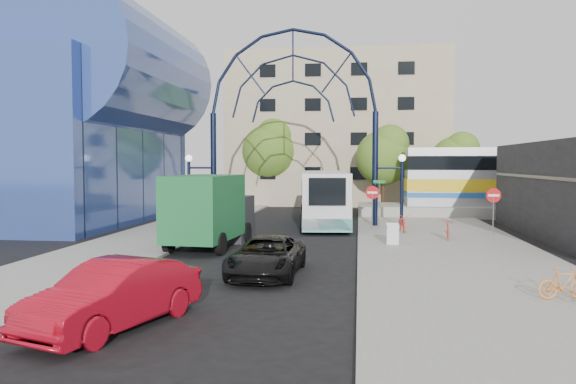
# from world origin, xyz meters

# --- Properties ---
(ground) EXTENTS (120.00, 120.00, 0.00)m
(ground) POSITION_xyz_m (0.00, 0.00, 0.00)
(ground) COLOR black
(ground) RESTS_ON ground
(sidewalk_east) EXTENTS (8.00, 56.00, 0.12)m
(sidewalk_east) POSITION_xyz_m (8.00, 4.00, 0.06)
(sidewalk_east) COLOR gray
(sidewalk_east) RESTS_ON ground
(plaza_west) EXTENTS (5.00, 50.00, 0.12)m
(plaza_west) POSITION_xyz_m (-6.50, 6.00, 0.06)
(plaza_west) COLOR gray
(plaza_west) RESTS_ON ground
(gateway_arch) EXTENTS (13.64, 0.44, 12.10)m
(gateway_arch) POSITION_xyz_m (0.00, 14.00, 8.56)
(gateway_arch) COLOR black
(gateway_arch) RESTS_ON ground
(stop_sign) EXTENTS (0.80, 0.07, 2.50)m
(stop_sign) POSITION_xyz_m (4.80, 12.00, 1.99)
(stop_sign) COLOR slate
(stop_sign) RESTS_ON sidewalk_east
(do_not_enter_sign) EXTENTS (0.76, 0.07, 2.48)m
(do_not_enter_sign) POSITION_xyz_m (11.00, 10.00, 1.98)
(do_not_enter_sign) COLOR slate
(do_not_enter_sign) RESTS_ON sidewalk_east
(street_name_sign) EXTENTS (0.70, 0.70, 2.80)m
(street_name_sign) POSITION_xyz_m (5.20, 12.60, 2.13)
(street_name_sign) COLOR slate
(street_name_sign) RESTS_ON sidewalk_east
(sandwich_board) EXTENTS (0.55, 0.61, 0.99)m
(sandwich_board) POSITION_xyz_m (5.60, 5.98, 0.74)
(sandwich_board) COLOR white
(sandwich_board) RESTS_ON sidewalk_east
(transit_hall) EXTENTS (16.50, 18.00, 14.50)m
(transit_hall) POSITION_xyz_m (-15.30, 15.00, 6.70)
(transit_hall) COLOR #324C9B
(transit_hall) RESTS_ON ground
(apartment_block) EXTENTS (20.00, 12.10, 14.00)m
(apartment_block) POSITION_xyz_m (2.00, 34.97, 7.00)
(apartment_block) COLOR tan
(apartment_block) RESTS_ON ground
(tree_north_a) EXTENTS (4.48, 4.48, 7.00)m
(tree_north_a) POSITION_xyz_m (6.12, 25.93, 4.61)
(tree_north_a) COLOR #382314
(tree_north_a) RESTS_ON ground
(tree_north_b) EXTENTS (5.12, 5.12, 8.00)m
(tree_north_b) POSITION_xyz_m (-3.88, 29.93, 5.27)
(tree_north_b) COLOR #382314
(tree_north_b) RESTS_ON ground
(tree_north_c) EXTENTS (4.16, 4.16, 6.50)m
(tree_north_c) POSITION_xyz_m (12.12, 27.93, 4.28)
(tree_north_c) COLOR #382314
(tree_north_c) RESTS_ON ground
(city_bus) EXTENTS (3.82, 12.33, 3.33)m
(city_bus) POSITION_xyz_m (1.80, 15.45, 1.74)
(city_bus) COLOR silver
(city_bus) RESTS_ON ground
(green_truck) EXTENTS (2.98, 6.82, 3.36)m
(green_truck) POSITION_xyz_m (-2.76, 4.95, 1.68)
(green_truck) COLOR black
(green_truck) RESTS_ON ground
(black_suv) EXTENTS (2.37, 4.93, 1.35)m
(black_suv) POSITION_xyz_m (0.88, -1.21, 0.68)
(black_suv) COLOR black
(black_suv) RESTS_ON ground
(red_sedan) EXTENTS (3.12, 5.12, 1.59)m
(red_sedan) POSITION_xyz_m (-1.69, -7.76, 0.80)
(red_sedan) COLOR #A40A1A
(red_sedan) RESTS_ON ground
(bike_near_a) EXTENTS (0.90, 1.93, 0.97)m
(bike_near_a) POSITION_xyz_m (6.42, 10.93, 0.61)
(bike_near_a) COLOR #F95331
(bike_near_a) RESTS_ON sidewalk_east
(bike_near_b) EXTENTS (0.61, 1.57, 0.92)m
(bike_near_b) POSITION_xyz_m (8.44, 8.23, 0.58)
(bike_near_b) COLOR #CC3F28
(bike_near_b) RESTS_ON sidewalk_east
(bike_far_b) EXTENTS (1.52, 0.66, 0.88)m
(bike_far_b) POSITION_xyz_m (9.71, -3.98, 0.56)
(bike_far_b) COLOR orange
(bike_far_b) RESTS_ON sidewalk_east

